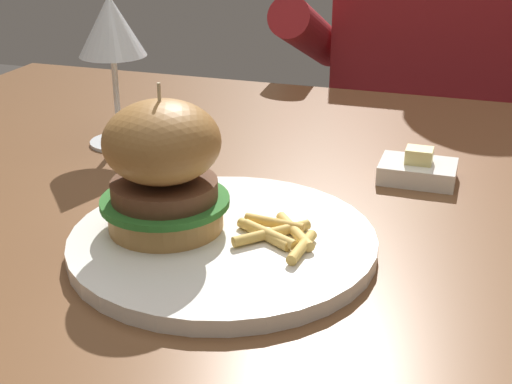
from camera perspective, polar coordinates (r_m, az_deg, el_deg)
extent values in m
cube|color=brown|center=(0.75, 7.03, -1.11)|extent=(1.28, 0.77, 0.04)
cylinder|color=brown|center=(1.40, -14.88, -6.58)|extent=(0.06, 0.06, 0.70)
cylinder|color=white|center=(0.61, -2.65, -4.00)|extent=(0.26, 0.26, 0.01)
cylinder|color=#B78447|center=(0.62, -7.22, -1.88)|extent=(0.10, 0.10, 0.02)
cylinder|color=#2D7028|center=(0.62, -7.29, -0.71)|extent=(0.11, 0.11, 0.01)
cylinder|color=brown|center=(0.61, -7.34, 0.23)|extent=(0.09, 0.09, 0.02)
ellipsoid|color=#9C6A35|center=(0.60, -7.55, 4.01)|extent=(0.10, 0.10, 0.07)
cylinder|color=#CCB78C|center=(0.59, -7.68, 6.30)|extent=(0.00, 0.00, 0.05)
cylinder|color=#EABC5B|center=(0.60, 0.63, -3.39)|extent=(0.06, 0.04, 0.01)
cylinder|color=#EABC5B|center=(0.61, 3.12, -3.15)|extent=(0.05, 0.05, 0.01)
cylinder|color=#EABC5B|center=(0.60, 1.08, -3.41)|extent=(0.05, 0.03, 0.01)
cylinder|color=#E0B251|center=(0.60, 1.27, -3.30)|extent=(0.06, 0.06, 0.01)
cylinder|color=#E0B251|center=(0.58, 3.34, -4.37)|extent=(0.01, 0.05, 0.01)
cylinder|color=gold|center=(0.62, 1.47, -2.50)|extent=(0.05, 0.01, 0.01)
cylinder|color=silver|center=(0.88, -10.81, 3.95)|extent=(0.07, 0.07, 0.00)
cylinder|color=silver|center=(0.87, -11.08, 7.31)|extent=(0.01, 0.01, 0.10)
cone|color=silver|center=(0.85, -11.54, 12.94)|extent=(0.08, 0.08, 0.07)
cube|color=white|center=(0.77, 12.80, 1.61)|extent=(0.08, 0.06, 0.02)
cube|color=#F4E58C|center=(0.77, 12.92, 2.86)|extent=(0.03, 0.02, 0.02)
cube|color=#282833|center=(1.56, 12.51, -8.04)|extent=(0.30, 0.22, 0.46)
cube|color=maroon|center=(1.38, 14.29, 9.68)|extent=(0.36, 0.20, 0.52)
cylinder|color=maroon|center=(1.32, 4.49, 12.42)|extent=(0.07, 0.34, 0.18)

